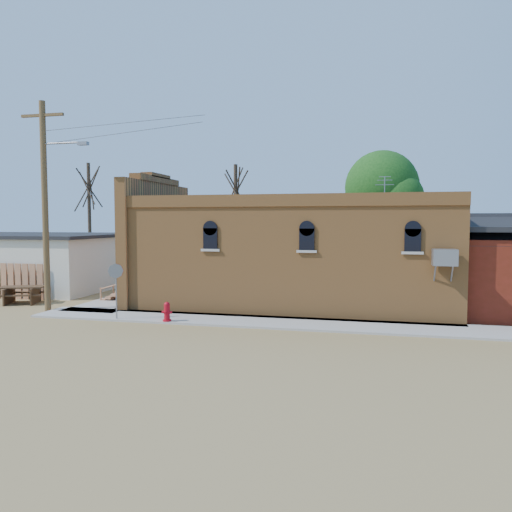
% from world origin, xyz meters
% --- Properties ---
extents(ground, '(120.00, 120.00, 0.00)m').
position_xyz_m(ground, '(0.00, 0.00, 0.00)').
color(ground, olive).
rests_on(ground, ground).
extents(sidewalk_south, '(19.00, 2.20, 0.08)m').
position_xyz_m(sidewalk_south, '(1.50, 0.90, 0.04)').
color(sidewalk_south, '#9E9991').
rests_on(sidewalk_south, ground).
extents(sidewalk_west, '(2.60, 10.00, 0.08)m').
position_xyz_m(sidewalk_west, '(-6.30, 6.00, 0.04)').
color(sidewalk_west, '#9E9991').
rests_on(sidewalk_west, ground).
extents(brick_bar, '(16.40, 7.97, 6.30)m').
position_xyz_m(brick_bar, '(1.64, 5.49, 2.34)').
color(brick_bar, '#BD7639').
rests_on(brick_bar, ground).
extents(wood_fence, '(5.20, 0.10, 1.80)m').
position_xyz_m(wood_fence, '(-12.80, 3.80, 0.90)').
color(wood_fence, '#A36B49').
rests_on(wood_fence, ground).
extents(utility_pole, '(3.12, 0.26, 9.00)m').
position_xyz_m(utility_pole, '(-8.14, 1.20, 4.77)').
color(utility_pole, brown).
rests_on(utility_pole, ground).
extents(tree_bare_near, '(2.80, 2.80, 7.65)m').
position_xyz_m(tree_bare_near, '(-3.00, 13.00, 5.96)').
color(tree_bare_near, '#463628').
rests_on(tree_bare_near, ground).
extents(tree_bare_far, '(2.80, 2.80, 8.16)m').
position_xyz_m(tree_bare_far, '(-14.00, 14.00, 6.36)').
color(tree_bare_far, '#463628').
rests_on(tree_bare_far, ground).
extents(tree_leafy, '(4.40, 4.40, 8.15)m').
position_xyz_m(tree_leafy, '(6.00, 13.50, 5.93)').
color(tree_leafy, '#463628').
rests_on(tree_leafy, ground).
extents(fire_hydrant, '(0.43, 0.41, 0.74)m').
position_xyz_m(fire_hydrant, '(-2.11, -0.00, 0.45)').
color(fire_hydrant, '#A90916').
rests_on(fire_hydrant, sidewalk_south).
extents(stop_sign, '(0.49, 0.41, 2.19)m').
position_xyz_m(stop_sign, '(-4.24, 0.00, 1.76)').
color(stop_sign, gray).
rests_on(stop_sign, sidewalk_south).
extents(trash_barrel, '(0.56, 0.56, 0.76)m').
position_xyz_m(trash_barrel, '(-5.30, 3.09, 0.46)').
color(trash_barrel, navy).
rests_on(trash_barrel, sidewalk_west).
extents(picnic_table, '(2.37, 2.08, 0.82)m').
position_xyz_m(picnic_table, '(-10.67, 2.70, 0.54)').
color(picnic_table, '#462F1C').
rests_on(picnic_table, ground).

